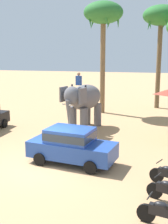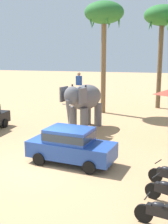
% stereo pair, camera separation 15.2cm
% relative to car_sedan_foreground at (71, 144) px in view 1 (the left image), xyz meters
% --- Properties ---
extents(ground_plane, '(120.00, 120.00, 0.00)m').
position_rel_car_sedan_foreground_xyz_m(ground_plane, '(-1.07, -0.87, -0.93)').
color(ground_plane, tan).
extents(car_sedan_foreground, '(4.33, 2.38, 1.70)m').
position_rel_car_sedan_foreground_xyz_m(car_sedan_foreground, '(0.00, 0.00, 0.00)').
color(car_sedan_foreground, '#23479E').
rests_on(car_sedan_foreground, ground).
extents(elephant_with_mahout, '(2.58, 4.02, 3.88)m').
position_rel_car_sedan_foreground_xyz_m(elephant_with_mahout, '(-0.90, 6.28, 1.06)').
color(elephant_with_mahout, slate).
rests_on(elephant_with_mahout, ground).
extents(motorcycle_nearest_camera, '(1.76, 0.70, 0.94)m').
position_rel_car_sedan_foreground_xyz_m(motorcycle_nearest_camera, '(4.18, -4.42, -0.46)').
color(motorcycle_nearest_camera, black).
rests_on(motorcycle_nearest_camera, ground).
extents(palm_tree_left_of_road, '(3.20, 3.20, 9.16)m').
position_rel_car_sedan_foreground_xyz_m(palm_tree_left_of_road, '(4.00, 15.15, 7.03)').
color(palm_tree_left_of_road, brown).
rests_on(palm_tree_left_of_road, ground).
extents(palm_tree_far_back, '(3.20, 3.20, 9.15)m').
position_rel_car_sedan_foreground_xyz_m(palm_tree_far_back, '(-0.58, 11.88, 7.01)').
color(palm_tree_far_back, brown).
rests_on(palm_tree_far_back, ground).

